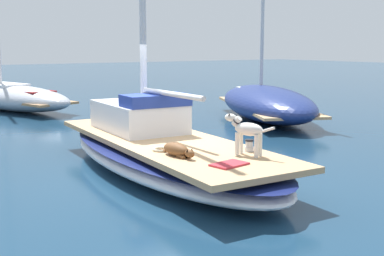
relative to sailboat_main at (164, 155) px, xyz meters
The scene contains 10 objects.
ground_plane 0.34m from the sailboat_main, ahead, with size 120.00×120.00×0.00m, color navy.
sailboat_main is the anchor object (origin of this frame).
cabin_house 1.30m from the sailboat_main, 86.88° to the left, with size 1.51×2.29×0.84m.
dog_brown 1.67m from the sailboat_main, 112.52° to the right, with size 0.30×0.95×0.22m.
dog_white 2.23m from the sailboat_main, 79.65° to the right, with size 0.42×0.91×0.70m.
deck_winch 2.00m from the sailboat_main, 71.41° to the right, with size 0.16×0.16×0.21m.
coiled_rope 1.19m from the sailboat_main, 122.48° to the right, with size 0.32×0.32×0.04m, color beige.
deck_towel 2.51m from the sailboat_main, 96.69° to the right, with size 0.56×0.36×0.03m, color #C6333D.
moored_boat_far_astern 11.53m from the sailboat_main, 90.49° to the left, with size 3.97×7.31×7.69m.
moored_boat_starboard_side 7.64m from the sailboat_main, 32.76° to the left, with size 5.02×7.06×7.69m.
Camera 1 is at (-4.88, -8.35, 2.47)m, focal length 46.55 mm.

